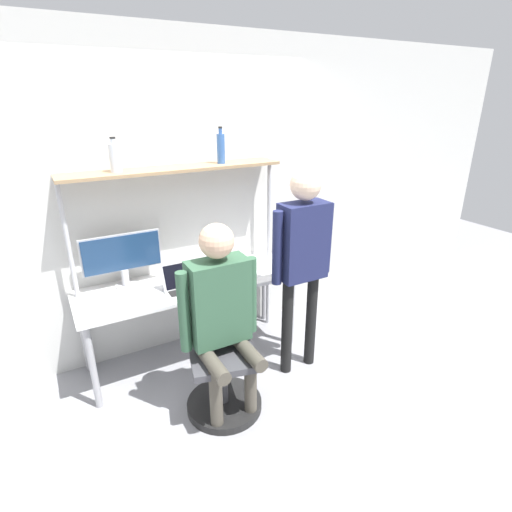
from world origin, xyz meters
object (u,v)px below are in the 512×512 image
at_px(cell_phone, 212,285).
at_px(person_seated, 221,307).
at_px(laptop, 182,282).
at_px(person_standing, 303,249).
at_px(office_chair, 222,372).
at_px(bottle_blue, 221,148).
at_px(monitor, 122,256).
at_px(bottle_clear, 115,157).

height_order(cell_phone, person_seated, person_seated).
distance_m(laptop, person_standing, 0.99).
bearing_deg(office_chair, bottle_blue, 63.34).
bearing_deg(person_standing, monitor, 148.05).
bearing_deg(cell_phone, person_standing, -35.73).
relative_size(monitor, laptop, 2.05).
distance_m(cell_phone, bottle_blue, 1.13).
xyz_separation_m(person_seated, person_standing, (0.77, 0.15, 0.23)).
xyz_separation_m(monitor, laptop, (0.39, -0.29, -0.20)).
xyz_separation_m(monitor, person_standing, (1.21, -0.76, 0.09)).
bearing_deg(office_chair, laptop, 96.78).
bearing_deg(office_chair, monitor, 117.78).
bearing_deg(bottle_blue, cell_phone, -129.91).
bearing_deg(monitor, person_standing, -31.95).
distance_m(office_chair, bottle_blue, 1.77).
bearing_deg(person_standing, cell_phone, 144.27).
distance_m(monitor, laptop, 0.52).
bearing_deg(bottle_blue, person_standing, -66.11).
height_order(person_standing, bottle_blue, bottle_blue).
bearing_deg(monitor, laptop, -36.45).
relative_size(laptop, office_chair, 0.32).
distance_m(monitor, person_seated, 1.02).
distance_m(monitor, office_chair, 1.21).
xyz_separation_m(cell_phone, office_chair, (-0.16, -0.54, -0.45)).
xyz_separation_m(monitor, cell_phone, (0.62, -0.33, -0.26)).
xyz_separation_m(person_standing, bottle_clear, (-1.17, 0.74, 0.68)).
bearing_deg(person_standing, bottle_clear, 147.65).
distance_m(person_standing, bottle_blue, 1.07).
xyz_separation_m(cell_phone, person_seated, (-0.17, -0.58, 0.12)).
distance_m(person_seated, bottle_clear, 1.34).
xyz_separation_m(monitor, bottle_blue, (0.88, -0.01, 0.79)).
bearing_deg(laptop, cell_phone, -10.61).
relative_size(cell_phone, person_standing, 0.09).
bearing_deg(bottle_clear, laptop, -38.13).
bearing_deg(bottle_blue, bottle_clear, -180.00).
bearing_deg(person_standing, person_seated, -168.77).
bearing_deg(person_standing, office_chair, -171.85).
relative_size(person_seated, person_standing, 0.85).
height_order(cell_phone, person_standing, person_standing).
relative_size(laptop, person_seated, 0.21).
height_order(person_seated, bottle_clear, bottle_clear).
bearing_deg(person_seated, cell_phone, 73.37).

